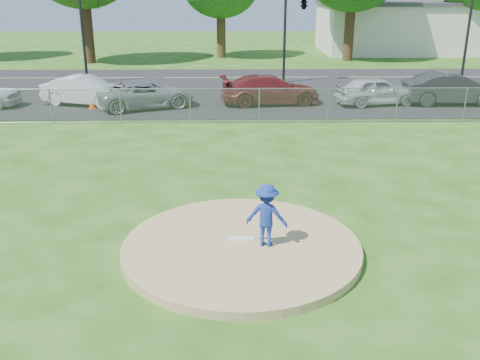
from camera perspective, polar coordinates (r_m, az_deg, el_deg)
The scene contains 17 objects.
ground at distance 21.61m, azimuth -0.35°, elevation 4.85°, with size 120.00×120.00×0.00m, color #225111.
pitchers_mound at distance 12.22m, azimuth 0.16°, elevation -7.22°, with size 5.40×5.40×0.20m, color tan.
pitching_rubber at distance 12.34m, azimuth 0.14°, elevation -6.30°, with size 0.60×0.15×0.04m, color white.
chain_link_fence at distance 23.38m, azimuth -0.41°, elevation 7.92°, with size 40.00×0.06×1.50m, color gray.
parking_lot at distance 27.93m, azimuth -0.50°, elevation 8.39°, with size 50.00×8.00×0.01m, color black.
street at distance 35.31m, azimuth -0.60°, elevation 10.89°, with size 60.00×7.00×0.01m, color black.
commercial_building at distance 51.58m, azimuth 18.03°, elevation 15.31°, with size 16.40×9.40×4.30m.
traffic_signal_left at distance 34.02m, azimuth -16.10°, elevation 15.48°, with size 1.28×0.20×5.60m.
traffic_signal_center at distance 33.12m, azimuth 6.64°, elevation 18.16°, with size 1.42×2.48×5.60m.
traffic_signal_right at distance 35.96m, azimuth 23.58°, elevation 14.84°, with size 1.28×0.20×5.60m.
pitcher at distance 11.84m, azimuth 2.86°, elevation -3.77°, with size 0.93×0.54×1.44m, color navy.
traffic_cone at distance 27.17m, azimuth -15.49°, elevation 8.08°, with size 0.35×0.35×0.68m, color #FF510D.
parked_car_white at distance 28.03m, azimuth -16.15°, elevation 9.15°, with size 1.51×4.34×1.43m, color white.
parked_car_gray at distance 26.72m, azimuth -9.98°, elevation 8.97°, with size 2.15×4.65×1.29m, color gray.
parked_car_darkred at distance 27.22m, azimuth 3.24°, elevation 9.61°, with size 2.02×4.97×1.44m, color maroon.
parked_car_pearl at distance 27.88m, azimuth 14.37°, elevation 9.21°, with size 1.64×4.08×1.39m, color silver.
parked_car_charcoal at distance 29.11m, azimuth 21.71°, elevation 9.05°, with size 1.66×4.77×1.57m, color #28282B.
Camera 1 is at (-0.21, -10.84, 5.73)m, focal length 40.00 mm.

